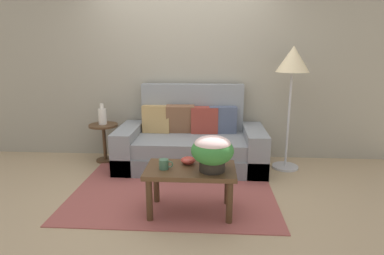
# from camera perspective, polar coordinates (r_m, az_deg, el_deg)

# --- Properties ---
(ground_plane) EXTENTS (14.00, 14.00, 0.00)m
(ground_plane) POSITION_cam_1_polar(r_m,az_deg,el_deg) (3.75, -3.25, -11.13)
(ground_plane) COLOR tan
(wall_back) EXTENTS (6.40, 0.12, 2.77)m
(wall_back) POSITION_cam_1_polar(r_m,az_deg,el_deg) (4.69, -1.60, 11.47)
(wall_back) COLOR gray
(wall_back) RESTS_ON ground
(area_rug) EXTENTS (2.25, 1.81, 0.01)m
(area_rug) POSITION_cam_1_polar(r_m,az_deg,el_deg) (3.78, -3.20, -10.84)
(area_rug) COLOR #994C47
(area_rug) RESTS_ON ground
(couch) EXTENTS (1.98, 0.91, 1.10)m
(couch) POSITION_cam_1_polar(r_m,az_deg,el_deg) (4.38, -0.18, -2.85)
(couch) COLOR slate
(couch) RESTS_ON ground
(coffee_table) EXTENTS (0.87, 0.50, 0.47)m
(coffee_table) POSITION_cam_1_polar(r_m,az_deg,el_deg) (3.12, -0.28, -8.67)
(coffee_table) COLOR #442D1B
(coffee_table) RESTS_ON ground
(side_table) EXTENTS (0.41, 0.41, 0.55)m
(side_table) POSITION_cam_1_polar(r_m,az_deg,el_deg) (4.71, -15.53, -1.45)
(side_table) COLOR #4C331E
(side_table) RESTS_ON ground
(floor_lamp) EXTENTS (0.42, 0.42, 1.63)m
(floor_lamp) POSITION_cam_1_polar(r_m,az_deg,el_deg) (4.30, 17.61, 10.35)
(floor_lamp) COLOR #B2B2B7
(floor_lamp) RESTS_ON ground
(potted_plant) EXTENTS (0.40, 0.40, 0.33)m
(potted_plant) POSITION_cam_1_polar(r_m,az_deg,el_deg) (2.96, 3.69, -4.12)
(potted_plant) COLOR black
(potted_plant) RESTS_ON coffee_table
(coffee_mug) EXTENTS (0.14, 0.09, 0.10)m
(coffee_mug) POSITION_cam_1_polar(r_m,az_deg,el_deg) (3.06, -5.02, -6.59)
(coffee_mug) COLOR #3D664C
(coffee_mug) RESTS_ON coffee_table
(snack_bowl) EXTENTS (0.15, 0.15, 0.07)m
(snack_bowl) POSITION_cam_1_polar(r_m,az_deg,el_deg) (3.17, -0.70, -5.91)
(snack_bowl) COLOR #B2382D
(snack_bowl) RESTS_ON coffee_table
(table_vase) EXTENTS (0.11, 0.11, 0.30)m
(table_vase) POSITION_cam_1_polar(r_m,az_deg,el_deg) (4.66, -15.79, 2.03)
(table_vase) COLOR silver
(table_vase) RESTS_ON side_table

